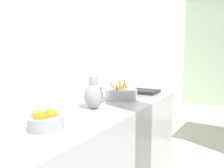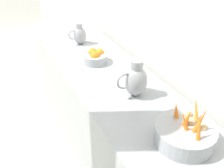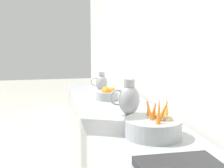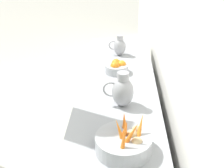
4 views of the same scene
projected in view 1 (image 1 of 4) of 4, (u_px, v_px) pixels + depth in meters
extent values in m
cube|color=white|center=(82.00, 37.00, 2.08)|extent=(0.10, 9.59, 3.00)
cylinder|color=#9EA0A5|center=(121.00, 94.00, 2.08)|extent=(0.31, 0.31, 0.10)
torus|color=#9EA0A5|center=(121.00, 98.00, 2.08)|extent=(0.18, 0.18, 0.01)
cone|color=orange|center=(120.00, 84.00, 2.12)|extent=(0.10, 0.03, 0.15)
cone|color=orange|center=(124.00, 85.00, 2.06)|extent=(0.08, 0.06, 0.15)
cone|color=orange|center=(112.00, 85.00, 2.08)|extent=(0.06, 0.10, 0.14)
cone|color=orange|center=(120.00, 86.00, 2.06)|extent=(0.07, 0.07, 0.13)
cone|color=orange|center=(117.00, 87.00, 1.99)|extent=(0.05, 0.06, 0.12)
cone|color=orange|center=(125.00, 84.00, 2.14)|extent=(0.06, 0.08, 0.16)
ellipsoid|color=tan|center=(111.00, 90.00, 2.05)|extent=(0.05, 0.05, 0.04)
ellipsoid|color=tan|center=(117.00, 88.00, 2.14)|extent=(0.06, 0.05, 0.05)
ellipsoid|color=tan|center=(116.00, 89.00, 2.08)|extent=(0.06, 0.05, 0.05)
cylinder|color=#9EA0A5|center=(46.00, 123.00, 1.16)|extent=(0.20, 0.20, 0.07)
sphere|color=orange|center=(41.00, 118.00, 1.12)|extent=(0.08, 0.08, 0.08)
sphere|color=orange|center=(38.00, 116.00, 1.17)|extent=(0.07, 0.07, 0.07)
sphere|color=orange|center=(50.00, 116.00, 1.17)|extent=(0.08, 0.08, 0.08)
ellipsoid|color=#939399|center=(94.00, 96.00, 1.65)|extent=(0.15, 0.15, 0.21)
cylinder|color=#939399|center=(93.00, 80.00, 1.63)|extent=(0.08, 0.08, 0.06)
torus|color=#939399|center=(102.00, 94.00, 1.60)|extent=(0.11, 0.01, 0.11)
cube|color=#232326|center=(143.00, 91.00, 2.47)|extent=(0.34, 0.30, 0.04)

